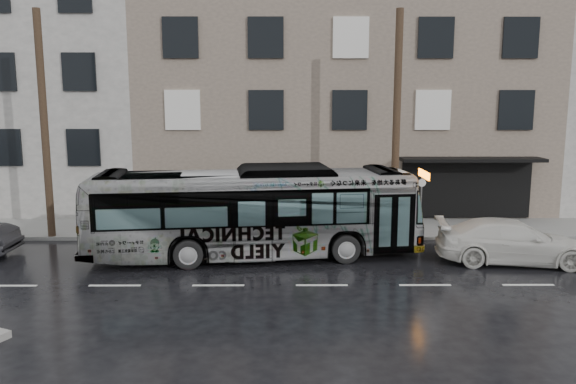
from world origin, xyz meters
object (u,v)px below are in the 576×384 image
at_px(bus, 253,212).
at_px(utility_pole_rear, 44,126).
at_px(utility_pole_front, 396,126).
at_px(sign_post, 421,207).
at_px(white_sedan, 512,241).

bearing_deg(bus, utility_pole_rear, 65.73).
relative_size(utility_pole_front, sign_post, 3.75).
bearing_deg(sign_post, utility_pole_front, 180.00).
relative_size(utility_pole_front, white_sedan, 1.72).
bearing_deg(white_sedan, utility_pole_front, 53.99).
bearing_deg(utility_pole_rear, bus, -17.14).
xyz_separation_m(utility_pole_front, bus, (-5.58, -2.60, -2.99)).
bearing_deg(bus, sign_post, -75.88).
distance_m(sign_post, white_sedan, 4.19).
distance_m(utility_pole_front, white_sedan, 6.24).
height_order(utility_pole_rear, sign_post, utility_pole_rear).
distance_m(utility_pole_front, sign_post, 3.48).
relative_size(sign_post, bus, 0.20).
xyz_separation_m(utility_pole_rear, bus, (8.42, -2.60, -2.99)).
height_order(utility_pole_rear, bus, utility_pole_rear).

